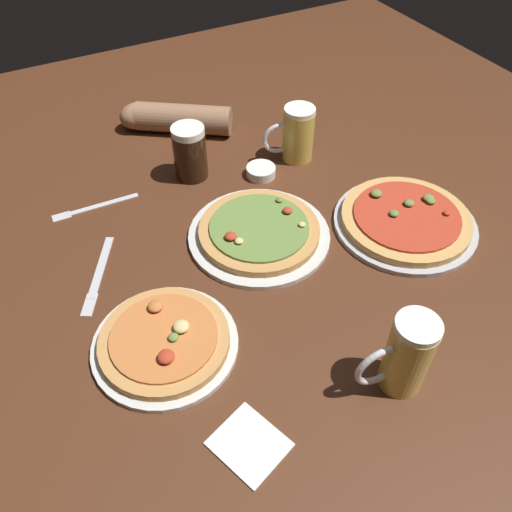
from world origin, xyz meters
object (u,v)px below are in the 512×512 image
Objects in this scene: pizza_plate_near at (165,341)px; pizza_plate_side at (406,220)px; napkin_folded at (249,444)px; beer_mug_dark at (297,134)px; fork_left at (94,207)px; beer_mug_pale at (190,152)px; pizza_plate_far at (259,232)px; beer_mug_amber at (405,355)px; knife_right at (98,274)px; ramekin_sauce at (261,171)px; diner_arm at (172,118)px.

pizza_plate_side is (0.63, 0.06, -0.00)m from pizza_plate_near.
pizza_plate_near is at bearing 101.91° from napkin_folded.
pizza_plate_near reaches higher than pizza_plate_side.
beer_mug_dark is 0.56m from fork_left.
beer_mug_dark reaches higher than napkin_folded.
beer_mug_pale reaches higher than pizza_plate_near.
beer_mug_pale is 0.67× the size of fork_left.
beer_mug_pale is (-0.04, 0.30, 0.06)m from pizza_plate_far.
beer_mug_pale is at bearing 130.90° from pizza_plate_side.
pizza_plate_far is 1.93× the size of beer_mug_amber.
beer_mug_pale is at bearing 36.44° from knife_right.
beer_mug_dark is 1.94× the size of ramekin_sauce.
pizza_plate_side reaches higher than fork_left.
diner_arm reaches higher than napkin_folded.
fork_left is (-0.01, 0.47, -0.01)m from pizza_plate_near.
beer_mug_dark is 1.31× the size of napkin_folded.
beer_mug_amber is 1.49× the size of napkin_folded.
beer_mug_pale is at bearing 96.29° from beer_mug_amber.
pizza_plate_far is at bearing -89.14° from diner_arm.
pizza_plate_near is at bearing -118.50° from beer_mug_pale.
fork_left is at bearing 137.71° from pizza_plate_far.
beer_mug_amber is 0.57× the size of diner_arm.
ramekin_sauce is at bearing 83.49° from beer_mug_amber.
beer_mug_amber is 0.67m from ramekin_sauce.
pizza_plate_far reaches higher than knife_right.
ramekin_sauce is at bearing 60.69° from pizza_plate_far.
napkin_folded is at bearing -120.06° from pizza_plate_far.
beer_mug_pale reaches higher than napkin_folded.
ramekin_sauce is 0.34m from diner_arm.
pizza_plate_near reaches higher than fork_left.
beer_mug_dark is at bearing 12.75° from ramekin_sauce.
knife_right is at bearing 165.03° from pizza_plate_side.
pizza_plate_far reaches higher than ramekin_sauce.
napkin_folded is 0.98m from diner_arm.
diner_arm is (0.24, 0.95, 0.04)m from napkin_folded.
knife_right is at bearing -162.79° from ramekin_sauce.
pizza_plate_side is 2.94× the size of napkin_folded.
pizza_plate_side is 0.73m from diner_arm.
napkin_folded is (-0.21, -0.73, -0.07)m from beer_mug_pale.
pizza_plate_near is at bearing -148.68° from pizza_plate_far.
diner_arm is at bearing 37.60° from fork_left.
beer_mug_amber is at bearing -96.51° from ramekin_sauce.
napkin_folded is at bearing -119.82° from ramekin_sauce.
beer_mug_dark is at bearing 44.50° from pizza_plate_far.
diner_arm is at bearing 52.25° from knife_right.
pizza_plate_near is at bearing -174.81° from pizza_plate_side.
napkin_folded is at bearing 176.15° from beer_mug_amber.
fork_left is at bearing 76.98° from knife_right.
pizza_plate_far is 0.24m from ramekin_sauce.
pizza_plate_far reaches higher than napkin_folded.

